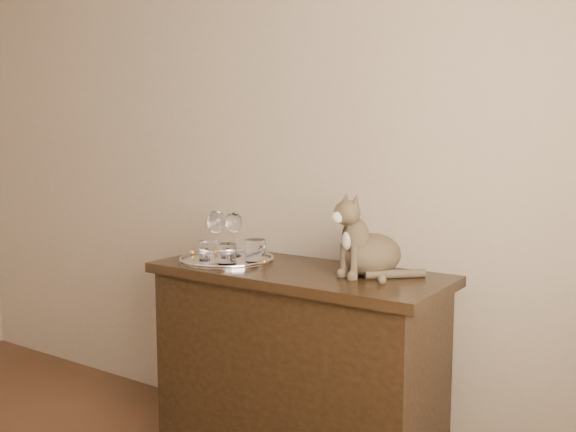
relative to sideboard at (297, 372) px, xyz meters
name	(u,v)px	position (x,y,z in m)	size (l,w,h in m)	color
wall_back	(229,142)	(-0.60, 0.31, 0.93)	(4.00, 0.10, 2.70)	tan
sideboard	(297,372)	(0.00, 0.00, 0.00)	(1.20, 0.50, 0.85)	black
tray	(227,260)	(-0.34, -0.03, 0.43)	(0.40, 0.40, 0.01)	silver
wine_glass_a	(215,235)	(-0.45, 0.03, 0.52)	(0.07, 0.07, 0.18)	white
wine_glass_b	(234,234)	(-0.36, 0.05, 0.53)	(0.07, 0.07, 0.20)	white
wine_glass_d	(217,235)	(-0.38, -0.05, 0.54)	(0.08, 0.08, 0.21)	white
tumbler_a	(227,254)	(-0.27, -0.11, 0.48)	(0.08, 0.08, 0.09)	white
tumbler_b	(209,253)	(-0.33, -0.15, 0.48)	(0.08, 0.08, 0.09)	silver
tumbler_c	(255,251)	(-0.20, -0.01, 0.48)	(0.08, 0.08, 0.09)	silver
cat	(372,234)	(0.29, 0.07, 0.58)	(0.31, 0.29, 0.32)	#47372A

